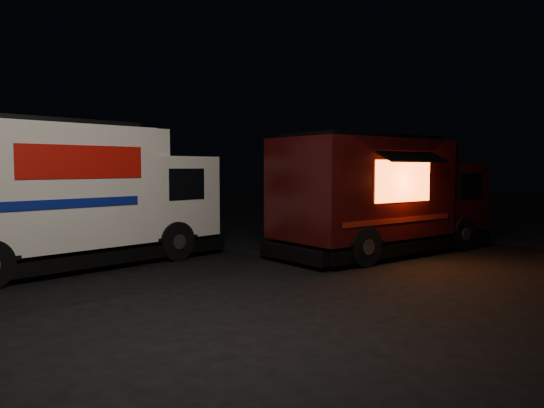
{
  "coord_description": "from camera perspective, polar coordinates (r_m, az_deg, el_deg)",
  "views": [
    {
      "loc": [
        -4.58,
        -9.9,
        2.36
      ],
      "look_at": [
        2.29,
        2.0,
        1.4
      ],
      "focal_mm": 35.0,
      "sensor_mm": 36.0,
      "label": 1
    }
  ],
  "objects": [
    {
      "name": "ground",
      "position": [
        11.16,
        -5.09,
        -8.22
      ],
      "size": [
        80.0,
        80.0,
        0.0
      ],
      "primitive_type": "plane",
      "color": "black",
      "rests_on": "ground"
    },
    {
      "name": "white_truck",
      "position": [
        13.38,
        -20.76,
        0.94
      ],
      "size": [
        7.95,
        4.63,
        3.41
      ],
      "primitive_type": null,
      "rotation": [
        0.0,
        0.0,
        0.29
      ],
      "color": "white",
      "rests_on": "ground"
    },
    {
      "name": "red_truck",
      "position": [
        14.92,
        12.07,
        0.99
      ],
      "size": [
        7.15,
        3.42,
        3.2
      ],
      "primitive_type": null,
      "rotation": [
        0.0,
        0.0,
        0.13
      ],
      "color": "#3E0B0D",
      "rests_on": "ground"
    }
  ]
}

